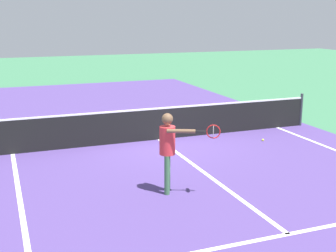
{
  "coord_description": "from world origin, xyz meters",
  "views": [
    {
      "loc": [
        -4.34,
        -12.14,
        3.55
      ],
      "look_at": [
        -0.61,
        -2.36,
        1.0
      ],
      "focal_mm": 48.41,
      "sensor_mm": 36.0,
      "label": 1
    }
  ],
  "objects": [
    {
      "name": "net",
      "position": [
        0.0,
        0.0,
        0.49
      ],
      "size": [
        10.1,
        0.09,
        1.07
      ],
      "color": "#33383D",
      "rests_on": "ground_plane"
    },
    {
      "name": "line_center_service",
      "position": [
        0.0,
        -3.2,
        0.0
      ],
      "size": [
        0.1,
        6.4,
        0.01
      ],
      "primitive_type": "cube",
      "color": "white",
      "rests_on": "ground_plane"
    },
    {
      "name": "court_surface_inbounds",
      "position": [
        0.0,
        0.0,
        0.0
      ],
      "size": [
        10.62,
        24.4,
        0.0
      ],
      "primitive_type": "cube",
      "color": "#4C387A",
      "rests_on": "ground_plane"
    },
    {
      "name": "tennis_ball_near_net",
      "position": [
        2.77,
        -1.25,
        0.03
      ],
      "size": [
        0.07,
        0.07,
        0.07
      ],
      "primitive_type": "sphere",
      "color": "#CCE033",
      "rests_on": "ground_plane"
    },
    {
      "name": "player_near",
      "position": [
        -1.2,
        -3.96,
        1.04
      ],
      "size": [
        1.05,
        0.84,
        1.67
      ],
      "color": "#3F7247",
      "rests_on": "ground_plane"
    },
    {
      "name": "ground_plane",
      "position": [
        0.0,
        0.0,
        0.0
      ],
      "size": [
        60.0,
        60.0,
        0.0
      ],
      "primitive_type": "plane",
      "color": "#38724C"
    },
    {
      "name": "line_service_near",
      "position": [
        0.0,
        -6.4,
        0.0
      ],
      "size": [
        8.22,
        0.1,
        0.01
      ],
      "primitive_type": "cube",
      "color": "white",
      "rests_on": "ground_plane"
    }
  ]
}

